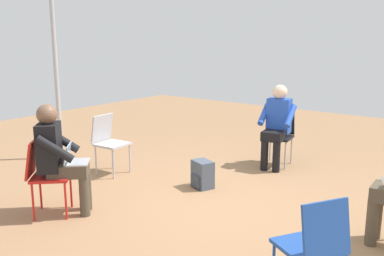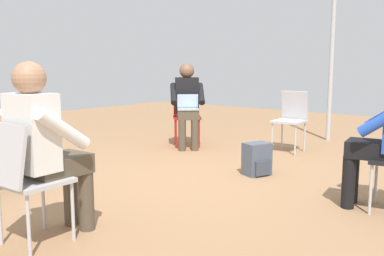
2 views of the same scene
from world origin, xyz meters
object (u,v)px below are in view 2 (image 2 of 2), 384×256
at_px(chair_south, 291,117).
at_px(person_in_white, 45,142).
at_px(chair_southeast, 187,113).
at_px(backpack_near_laptop_user, 257,161).
at_px(chair_north, 24,175).
at_px(chair_northeast, 0,141).
at_px(person_with_laptop, 187,101).

distance_m(chair_south, person_in_white, 3.91).
xyz_separation_m(chair_southeast, backpack_near_laptop_user, (-1.75, 0.88, -0.34)).
height_order(chair_southeast, backpack_near_laptop_user, chair_southeast).
bearing_deg(chair_north, chair_northeast, 156.53).
bearing_deg(person_in_white, backpack_near_laptop_user, 82.09).
relative_size(chair_northeast, chair_south, 1.00).
bearing_deg(chair_southeast, chair_northeast, 49.89).
height_order(chair_north, person_with_laptop, person_with_laptop).
height_order(chair_northeast, person_with_laptop, person_with_laptop).
relative_size(chair_north, chair_southeast, 1.00).
bearing_deg(person_with_laptop, chair_northeast, 47.70).
bearing_deg(chair_south, person_in_white, 87.32).
relative_size(chair_northeast, chair_north, 1.00).
bearing_deg(chair_south, chair_northeast, 66.46).
relative_size(chair_north, backpack_near_laptop_user, 2.36).
bearing_deg(chair_southeast, chair_south, 157.93).
bearing_deg(chair_south, chair_north, 87.38).
bearing_deg(chair_south, person_with_laptop, 23.54).
bearing_deg(chair_northeast, chair_southeast, 124.06).
height_order(chair_southeast, person_with_laptop, person_with_laptop).
bearing_deg(chair_southeast, chair_north, 70.17).
distance_m(chair_south, chair_southeast, 1.55).
xyz_separation_m(chair_south, chair_north, (-0.09, 4.07, 0.00)).
bearing_deg(backpack_near_laptop_user, chair_southeast, -26.71).
height_order(chair_south, backpack_near_laptop_user, chair_south).
relative_size(chair_north, person_in_white, 0.69).
distance_m(chair_southeast, person_with_laptop, 0.26).
height_order(chair_northeast, person_in_white, person_in_white).
xyz_separation_m(chair_north, backpack_near_laptop_user, (-0.22, -2.62, -0.34)).
bearing_deg(chair_north, person_in_white, 90.00).
distance_m(chair_southeast, person_in_white, 3.67).
distance_m(chair_south, chair_north, 4.07).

